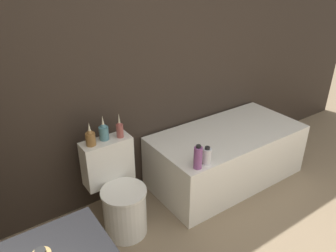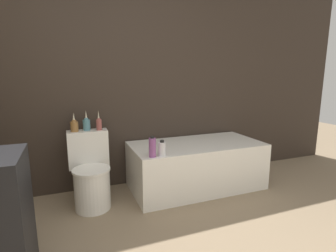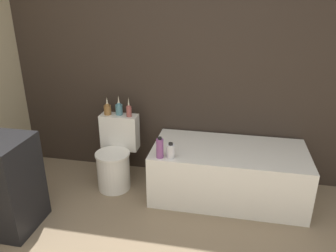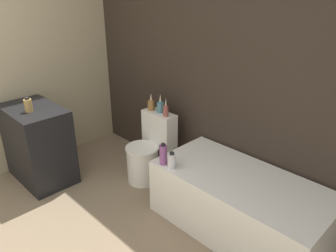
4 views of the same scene
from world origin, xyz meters
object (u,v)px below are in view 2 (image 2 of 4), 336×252
object	(u,v)px
toilet	(91,174)
vase_silver	(87,123)
vase_gold	(74,125)
shampoo_bottle_short	(162,149)
shampoo_bottle_tall	(152,147)
bathtub	(196,165)
vase_bronze	(99,123)

from	to	relation	value
toilet	vase_silver	size ratio (longest dim) A/B	3.56
vase_gold	vase_silver	world-z (taller)	vase_silver
vase_silver	shampoo_bottle_short	bearing A→B (deg)	-36.47
toilet	shampoo_bottle_tall	xyz separation A→B (m)	(0.55, -0.30, 0.30)
bathtub	shampoo_bottle_tall	distance (m)	0.79
bathtub	vase_silver	distance (m)	1.31
vase_bronze	vase_silver	bearing A→B (deg)	163.80
bathtub	vase_bronze	size ratio (longest dim) A/B	7.23
shampoo_bottle_tall	vase_bronze	bearing A→B (deg)	133.52
vase_gold	shampoo_bottle_tall	size ratio (longest dim) A/B	0.94
shampoo_bottle_short	toilet	bearing A→B (deg)	155.53
bathtub	shampoo_bottle_short	xyz separation A→B (m)	(-0.53, -0.30, 0.33)
vase_gold	shampoo_bottle_short	xyz separation A→B (m)	(0.77, -0.46, -0.20)
shampoo_bottle_short	vase_bronze	bearing A→B (deg)	139.94
vase_silver	shampoo_bottle_tall	world-z (taller)	vase_silver
vase_silver	shampoo_bottle_short	size ratio (longest dim) A/B	1.36
toilet	vase_bronze	size ratio (longest dim) A/B	3.55
vase_gold	vase_bronze	world-z (taller)	vase_bronze
vase_silver	vase_gold	bearing A→B (deg)	-168.43
bathtub	vase_silver	world-z (taller)	vase_silver
shampoo_bottle_tall	vase_gold	bearing A→B (deg)	145.37
shampoo_bottle_tall	shampoo_bottle_short	size ratio (longest dim) A/B	1.33
vase_bronze	bathtub	bearing A→B (deg)	-7.95
toilet	shampoo_bottle_short	world-z (taller)	toilet
bathtub	toilet	size ratio (longest dim) A/B	2.03
vase_gold	shampoo_bottle_tall	world-z (taller)	vase_gold
bathtub	shampoo_bottle_short	bearing A→B (deg)	-150.60
toilet	vase_silver	xyz separation A→B (m)	(0.00, 0.19, 0.48)
shampoo_bottle_short	vase_gold	bearing A→B (deg)	149.39
vase_gold	vase_bronze	bearing A→B (deg)	-2.46
vase_silver	vase_bronze	xyz separation A→B (m)	(0.12, -0.04, -0.00)
vase_bronze	shampoo_bottle_short	bearing A→B (deg)	-40.06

